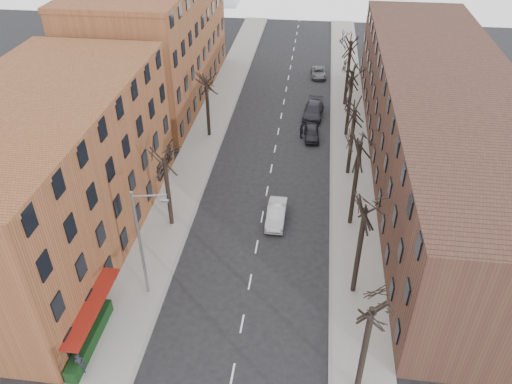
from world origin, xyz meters
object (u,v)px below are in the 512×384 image
(pedestrian_a, at_px, (80,364))
(silver_sedan, at_px, (276,214))
(parked_car_mid, at_px, (313,111))
(parked_car_near, at_px, (312,133))

(pedestrian_a, bearing_deg, silver_sedan, 18.83)
(silver_sedan, relative_size, parked_car_mid, 0.82)
(pedestrian_a, bearing_deg, parked_car_mid, 31.63)
(parked_car_mid, relative_size, pedestrian_a, 3.14)
(silver_sedan, relative_size, pedestrian_a, 2.58)
(silver_sedan, height_order, parked_car_near, silver_sedan)
(parked_car_near, bearing_deg, parked_car_mid, 85.94)
(silver_sedan, height_order, pedestrian_a, pedestrian_a)
(parked_car_near, xyz_separation_m, pedestrian_a, (-12.99, -31.96, 0.33))
(silver_sedan, bearing_deg, parked_car_near, 81.11)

